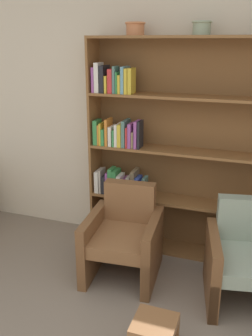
{
  "coord_description": "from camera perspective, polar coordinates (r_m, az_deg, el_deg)",
  "views": [
    {
      "loc": [
        0.64,
        -1.12,
        2.08
      ],
      "look_at": [
        -0.47,
        2.0,
        0.95
      ],
      "focal_mm": 40.0,
      "sensor_mm": 36.0,
      "label": 1
    }
  ],
  "objects": [
    {
      "name": "wall_back",
      "position": [
        3.74,
        9.42,
        7.72
      ],
      "size": [
        12.0,
        0.06,
        2.75
      ],
      "color": "beige",
      "rests_on": "ground"
    },
    {
      "name": "bookshelf",
      "position": [
        3.66,
        7.96,
        2.21
      ],
      "size": [
        2.16,
        0.3,
        2.12
      ],
      "color": "brown",
      "rests_on": "ground"
    },
    {
      "name": "bowl_copper",
      "position": [
        3.6,
        1.43,
        20.58
      ],
      "size": [
        0.19,
        0.19,
        0.12
      ],
      "color": "#C67547",
      "rests_on": "bookshelf"
    },
    {
      "name": "bowl_olive",
      "position": [
        3.46,
        11.47,
        20.31
      ],
      "size": [
        0.17,
        0.17,
        0.12
      ],
      "color": "gray",
      "rests_on": "bookshelf"
    },
    {
      "name": "armchair_leather",
      "position": [
        3.5,
        -0.31,
        -10.46
      ],
      "size": [
        0.7,
        0.73,
        0.82
      ],
      "rotation": [
        0.0,
        0.0,
        3.23
      ],
      "color": "brown",
      "rests_on": "ground"
    },
    {
      "name": "armchair_cushioned",
      "position": [
        3.34,
        17.92,
        -13.03
      ],
      "size": [
        0.76,
        0.79,
        0.82
      ],
      "rotation": [
        0.0,
        0.0,
        3.34
      ],
      "color": "brown",
      "rests_on": "ground"
    },
    {
      "name": "footstool",
      "position": [
        2.74,
        4.34,
        -23.36
      ],
      "size": [
        0.29,
        0.29,
        0.3
      ],
      "color": "brown",
      "rests_on": "ground"
    }
  ]
}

